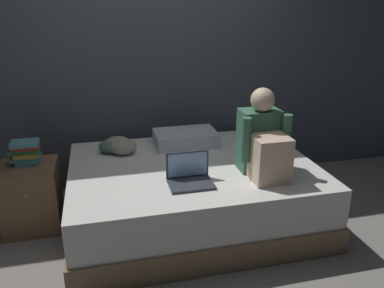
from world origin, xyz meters
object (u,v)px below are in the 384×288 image
at_px(bed, 192,193).
at_px(nightstand, 31,197).
at_px(pillow, 185,138).
at_px(person_sitting, 263,142).
at_px(book_stack, 26,152).
at_px(laptop, 190,176).
at_px(clothes_pile, 118,146).

distance_m(bed, nightstand, 1.32).
relative_size(bed, pillow, 3.57).
distance_m(person_sitting, book_stack, 1.87).
relative_size(laptop, pillow, 0.57).
distance_m(nightstand, person_sitting, 1.92).
xyz_separation_m(person_sitting, laptop, (-0.58, -0.04, -0.20)).
relative_size(bed, nightstand, 3.70).
bearing_deg(clothes_pile, laptop, -57.78).
bearing_deg(book_stack, clothes_pile, 9.69).
bearing_deg(bed, book_stack, 167.73).
height_order(person_sitting, pillow, person_sitting).
distance_m(laptop, pillow, 0.80).
height_order(bed, pillow, pillow).
relative_size(person_sitting, clothes_pile, 2.02).
bearing_deg(book_stack, pillow, 7.07).
relative_size(person_sitting, laptop, 2.05).
distance_m(person_sitting, laptop, 0.61).
height_order(laptop, book_stack, laptop).
xyz_separation_m(nightstand, laptop, (1.20, -0.56, 0.30)).
height_order(bed, nightstand, nightstand).
relative_size(nightstand, laptop, 1.69).
height_order(person_sitting, clothes_pile, person_sitting).
height_order(person_sitting, book_stack, person_sitting).
bearing_deg(bed, laptop, -107.22).
distance_m(person_sitting, pillow, 0.88).
distance_m(person_sitting, clothes_pile, 1.28).
bearing_deg(nightstand, pillow, 9.67).
xyz_separation_m(nightstand, person_sitting, (1.78, -0.52, 0.50)).
height_order(pillow, clothes_pile, clothes_pile).
bearing_deg(pillow, bed, -95.76).
height_order(laptop, clothes_pile, laptop).
xyz_separation_m(laptop, pillow, (0.15, 0.79, 0.01)).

